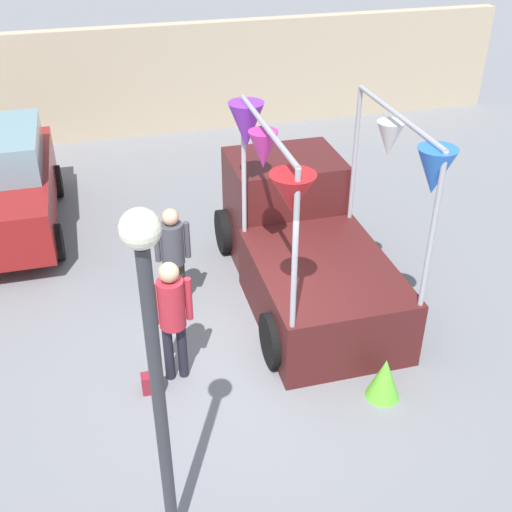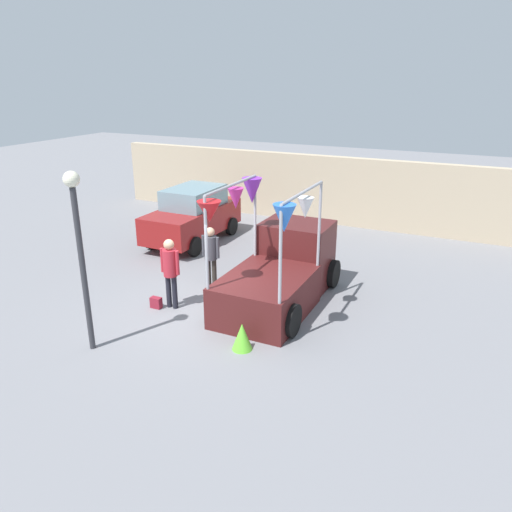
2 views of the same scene
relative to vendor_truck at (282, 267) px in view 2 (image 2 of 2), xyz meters
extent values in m
plane|color=slate|center=(-1.40, -1.50, -0.86)|extent=(60.00, 60.00, 0.00)
cube|color=#4C1919|center=(0.01, -1.02, -0.36)|extent=(1.90, 2.60, 1.00)
cube|color=#4C1919|center=(0.01, 0.98, 0.04)|extent=(1.80, 1.40, 1.80)
cube|color=#8CB2C6|center=(0.01, 0.98, 0.49)|extent=(1.76, 1.37, 0.60)
cylinder|color=black|center=(-0.94, 1.33, -0.48)|extent=(0.22, 0.76, 0.76)
cylinder|color=black|center=(0.96, 1.33, -0.48)|extent=(0.22, 0.76, 0.76)
cylinder|color=black|center=(-0.94, -1.72, -0.48)|extent=(0.22, 0.76, 0.76)
cylinder|color=black|center=(0.96, -1.72, -0.48)|extent=(0.22, 0.76, 0.76)
cylinder|color=#A5A5AD|center=(-0.86, 0.20, 1.19)|extent=(0.07, 0.07, 2.12)
cylinder|color=#A5A5AD|center=(0.88, 0.20, 1.19)|extent=(0.07, 0.07, 2.12)
cylinder|color=#A5A5AD|center=(-0.86, -2.24, 1.19)|extent=(0.07, 0.07, 2.12)
cylinder|color=#A5A5AD|center=(0.88, -2.24, 1.19)|extent=(0.07, 0.07, 2.12)
cylinder|color=#A5A5AD|center=(-0.86, -1.02, 2.25)|extent=(0.07, 2.44, 0.07)
cylinder|color=#A5A5AD|center=(0.88, -1.02, 2.25)|extent=(0.07, 2.44, 0.07)
cone|color=red|center=(-0.86, -2.07, 1.88)|extent=(0.65, 0.65, 0.47)
cone|color=blue|center=(0.88, -2.07, 1.94)|extent=(0.67, 0.67, 0.57)
cone|color=#D83399|center=(-0.86, -0.85, 1.90)|extent=(0.54, 0.54, 0.49)
cone|color=white|center=(0.88, -0.85, 1.87)|extent=(0.41, 0.41, 0.47)
cone|color=purple|center=(-0.86, 0.03, 1.91)|extent=(0.59, 0.59, 0.65)
cube|color=maroon|center=(-4.62, 3.04, -0.09)|extent=(1.70, 4.00, 0.90)
cube|color=#72939E|center=(-4.62, 3.19, 0.69)|extent=(1.50, 2.10, 0.66)
cylinder|color=black|center=(-5.47, 4.29, -0.54)|extent=(0.18, 0.64, 0.64)
cylinder|color=black|center=(-3.77, 4.29, -0.54)|extent=(0.18, 0.64, 0.64)
cylinder|color=black|center=(-5.47, 1.79, -0.54)|extent=(0.18, 0.64, 0.64)
cylinder|color=black|center=(-3.77, 1.79, -0.54)|extent=(0.18, 0.64, 0.64)
cylinder|color=black|center=(-2.35, -1.67, -0.44)|extent=(0.13, 0.13, 0.86)
cylinder|color=black|center=(-2.17, -1.67, -0.44)|extent=(0.13, 0.13, 0.86)
cylinder|color=#B22633|center=(-2.26, -1.67, 0.33)|extent=(0.34, 0.34, 0.68)
sphere|color=tan|center=(-2.26, -1.67, 0.80)|extent=(0.26, 0.26, 0.26)
cylinder|color=#B22633|center=(-2.48, -1.67, 0.37)|extent=(0.09, 0.09, 0.61)
cylinder|color=#B22633|center=(-2.04, -1.67, 0.37)|extent=(0.09, 0.09, 0.61)
cylinder|color=#2D2823|center=(-2.11, -0.13, -0.46)|extent=(0.13, 0.13, 0.81)
cylinder|color=#2D2823|center=(-1.93, -0.13, -0.46)|extent=(0.13, 0.13, 0.81)
cylinder|color=#3F3F47|center=(-2.02, -0.13, 0.27)|extent=(0.34, 0.34, 0.64)
sphere|color=tan|center=(-2.02, -0.13, 0.72)|extent=(0.24, 0.24, 0.24)
cylinder|color=#3F3F47|center=(-2.24, -0.13, 0.30)|extent=(0.09, 0.09, 0.58)
cylinder|color=#3F3F47|center=(-1.80, -0.13, 0.30)|extent=(0.09, 0.09, 0.58)
cube|color=maroon|center=(-2.61, -1.87, -0.72)|extent=(0.28, 0.16, 0.28)
cylinder|color=#333338|center=(-2.67, -4.06, 0.88)|extent=(0.12, 0.12, 3.49)
sphere|color=#F2EDCC|center=(-2.67, -4.06, 2.78)|extent=(0.32, 0.32, 0.32)
cube|color=tan|center=(-1.40, 7.32, 0.44)|extent=(18.00, 0.36, 2.60)
cone|color=#66CC33|center=(0.24, -2.72, -0.56)|extent=(0.46, 0.46, 0.60)
camera|label=1|loc=(-2.89, -8.16, 5.08)|focal=45.00mm
camera|label=2|loc=(4.52, -10.99, 4.66)|focal=35.00mm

